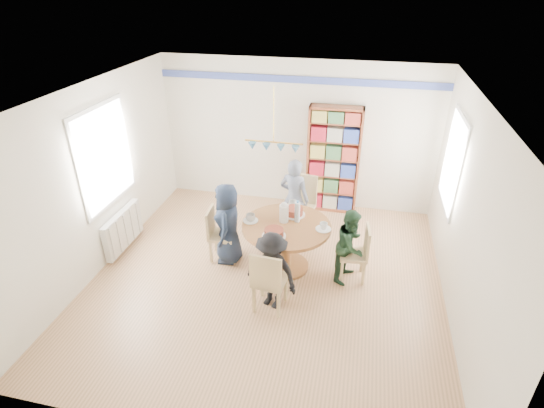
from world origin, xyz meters
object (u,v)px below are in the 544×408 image
(radiator, at_px, (123,229))
(chair_left, at_px, (217,232))
(chair_near, at_px, (268,279))
(dining_table, at_px, (286,236))
(person_right, at_px, (351,245))
(bookshelf, at_px, (333,161))
(person_left, at_px, (228,224))
(chair_far, at_px, (301,202))
(chair_right, at_px, (359,251))
(person_near, at_px, (272,271))
(person_far, at_px, (294,199))

(radiator, xyz_separation_m, chair_left, (1.56, 0.08, 0.12))
(radiator, relative_size, chair_near, 1.06)
(dining_table, xyz_separation_m, chair_left, (-1.07, 0.02, -0.08))
(person_right, xyz_separation_m, bookshelf, (-0.46, 2.02, 0.41))
(chair_near, relative_size, person_left, 0.73)
(chair_far, bearing_deg, dining_table, -93.04)
(radiator, height_order, chair_near, chair_near)
(person_left, bearing_deg, chair_right, 80.94)
(radiator, height_order, chair_far, chair_far)
(chair_right, relative_size, chair_far, 0.84)
(radiator, xyz_separation_m, person_near, (2.61, -0.79, 0.21))
(dining_table, relative_size, person_right, 1.16)
(chair_far, xyz_separation_m, person_right, (0.89, -1.11, -0.00))
(person_far, bearing_deg, chair_left, 55.77)
(person_left, relative_size, person_far, 0.93)
(radiator, height_order, person_right, person_right)
(bookshelf, bearing_deg, person_near, -100.06)
(chair_left, distance_m, chair_right, 2.14)
(person_far, bearing_deg, chair_near, 104.66)
(person_right, height_order, person_far, person_far)
(chair_left, relative_size, person_right, 0.77)
(chair_near, height_order, person_right, person_right)
(person_left, bearing_deg, dining_table, 81.59)
(person_near, bearing_deg, person_far, 110.15)
(radiator, xyz_separation_m, person_left, (1.74, 0.08, 0.29))
(radiator, distance_m, chair_right, 3.70)
(chair_right, relative_size, person_far, 0.62)
(person_near, distance_m, bookshelf, 2.91)
(chair_left, height_order, person_near, person_near)
(chair_left, bearing_deg, person_right, -1.85)
(dining_table, distance_m, person_right, 0.94)
(dining_table, height_order, chair_right, chair_right)
(person_left, bearing_deg, person_near, 37.21)
(chair_right, bearing_deg, chair_far, 132.66)
(chair_left, xyz_separation_m, person_left, (0.18, -0.01, 0.17))
(person_left, xyz_separation_m, bookshelf, (1.37, 1.96, 0.32))
(dining_table, distance_m, chair_near, 0.98)
(chair_far, relative_size, person_right, 0.92)
(chair_near, distance_m, person_near, 0.13)
(dining_table, bearing_deg, bookshelf, 76.41)
(chair_left, height_order, chair_right, chair_right)
(person_right, xyz_separation_m, person_far, (-0.98, 0.96, 0.13))
(radiator, relative_size, person_right, 0.89)
(chair_right, xyz_separation_m, person_left, (-1.96, 0.04, 0.17))
(chair_right, height_order, person_near, person_near)
(radiator, bearing_deg, person_far, 20.68)
(person_right, bearing_deg, bookshelf, 31.73)
(chair_far, relative_size, person_left, 0.80)
(radiator, bearing_deg, bookshelf, 33.22)
(chair_left, distance_m, chair_far, 1.54)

